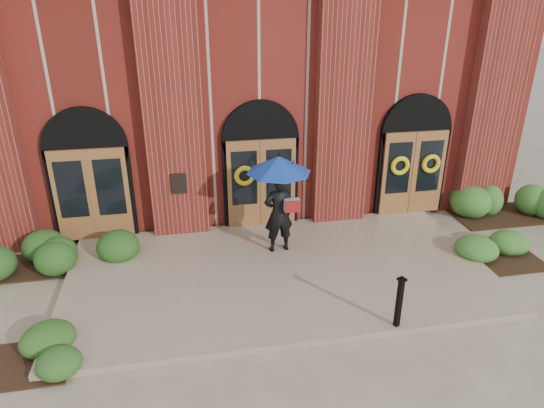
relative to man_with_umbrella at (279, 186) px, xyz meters
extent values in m
plane|color=gray|center=(-0.17, -1.14, -1.93)|extent=(90.00, 90.00, 0.00)
cube|color=gray|center=(-0.17, -0.99, -1.85)|extent=(10.00, 5.30, 0.15)
cube|color=maroon|center=(-0.17, 7.76, 1.57)|extent=(16.00, 12.00, 7.00)
cube|color=black|center=(-2.42, 1.33, -0.28)|extent=(0.40, 0.05, 0.55)
cube|color=maroon|center=(-2.42, 1.58, 1.57)|extent=(1.50, 0.45, 7.00)
cube|color=maroon|center=(2.08, 1.58, 1.57)|extent=(1.50, 0.45, 7.00)
cube|color=maroon|center=(6.58, 1.58, 1.57)|extent=(1.50, 0.45, 7.00)
cube|color=#925C2F|center=(-4.67, 1.57, -0.53)|extent=(1.90, 0.10, 2.50)
cylinder|color=black|center=(-4.67, 1.71, 0.72)|extent=(2.10, 0.22, 2.10)
cube|color=#925C2F|center=(-0.17, 1.57, -0.53)|extent=(1.90, 0.10, 2.50)
cylinder|color=black|center=(-0.17, 1.71, 0.72)|extent=(2.10, 0.22, 2.10)
cube|color=#925C2F|center=(4.33, 1.57, -0.53)|extent=(1.90, 0.10, 2.50)
cylinder|color=black|center=(4.33, 1.71, 0.72)|extent=(2.10, 0.22, 2.10)
torus|color=yellow|center=(-0.65, 1.45, -0.23)|extent=(0.57, 0.13, 0.57)
torus|color=yellow|center=(0.31, 1.45, -0.23)|extent=(0.57, 0.13, 0.57)
torus|color=yellow|center=(3.85, 1.45, -0.23)|extent=(0.57, 0.13, 0.57)
torus|color=yellow|center=(4.81, 1.45, -0.23)|extent=(0.57, 0.13, 0.57)
imported|color=black|center=(0.00, 0.00, -0.74)|extent=(0.81, 0.58, 2.06)
cone|color=navy|center=(0.00, 0.00, 0.55)|extent=(1.78, 1.78, 0.41)
cylinder|color=black|center=(0.05, -0.05, 0.01)|extent=(0.02, 0.02, 0.68)
cube|color=#A7A9AC|center=(0.30, -0.16, -0.47)|extent=(0.41, 0.24, 0.30)
cube|color=maroon|center=(0.30, -0.27, -0.47)|extent=(0.39, 0.08, 0.30)
cube|color=black|center=(1.71, -3.49, -1.25)|extent=(0.12, 0.12, 1.06)
cube|color=black|center=(1.71, -3.49, -0.70)|extent=(0.19, 0.19, 0.04)
ellipsoid|color=#214517|center=(-5.37, 0.48, -1.55)|extent=(2.93, 1.17, 0.75)
ellipsoid|color=#316021|center=(7.58, 1.06, -1.48)|extent=(3.45, 1.38, 0.89)
ellipsoid|color=#274B1A|center=(-5.27, -3.14, -1.70)|extent=(1.30, 1.11, 0.46)
ellipsoid|color=#316223|center=(5.67, -1.30, -1.66)|extent=(1.51, 1.30, 0.53)
camera|label=1|loc=(-2.20, -10.80, 4.37)|focal=32.00mm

